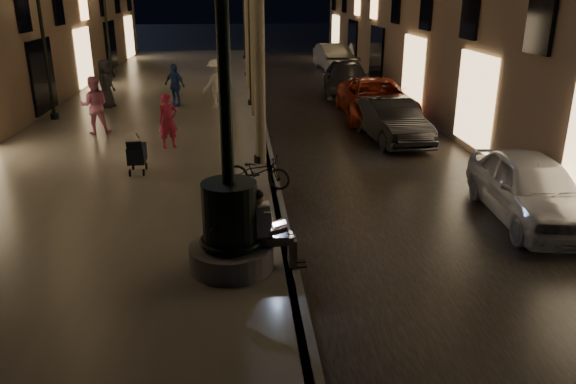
{
  "coord_description": "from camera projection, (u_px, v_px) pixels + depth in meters",
  "views": [
    {
      "loc": [
        -0.8,
        -6.46,
        4.6
      ],
      "look_at": [
        0.04,
        3.0,
        1.15
      ],
      "focal_mm": 35.0,
      "sensor_mm": 36.0,
      "label": 1
    }
  ],
  "objects": [
    {
      "name": "fountain_lamppost",
      "position": [
        230.0,
        211.0,
        9.06
      ],
      "size": [
        1.4,
        1.4,
        5.21
      ],
      "color": "#59595B",
      "rests_on": "promenade"
    },
    {
      "name": "car_rear",
      "position": [
        347.0,
        79.0,
        25.69
      ],
      "size": [
        2.51,
        5.13,
        1.44
      ],
      "primitive_type": "imported",
      "rotation": [
        0.0,
        0.0,
        -0.1
      ],
      "color": "#2E3034",
      "rests_on": "ground"
    },
    {
      "name": "lamp_curb_c",
      "position": [
        246.0,
        17.0,
        29.03
      ],
      "size": [
        0.36,
        0.36,
        4.81
      ],
      "color": "black",
      "rests_on": "promenade"
    },
    {
      "name": "lamp_curb_d",
      "position": [
        244.0,
        11.0,
        36.52
      ],
      "size": [
        0.36,
        0.36,
        4.81
      ],
      "color": "black",
      "rests_on": "promenade"
    },
    {
      "name": "stroller",
      "position": [
        137.0,
        154.0,
        14.04
      ],
      "size": [
        0.43,
        0.98,
        1.0
      ],
      "rotation": [
        0.0,
        0.0,
        0.03
      ],
      "color": "black",
      "rests_on": "promenade"
    },
    {
      "name": "seated_man_laptop",
      "position": [
        268.0,
        226.0,
        9.21
      ],
      "size": [
        1.0,
        0.34,
        1.37
      ],
      "color": "gray",
      "rests_on": "promenade"
    },
    {
      "name": "car_second",
      "position": [
        392.0,
        121.0,
        17.74
      ],
      "size": [
        1.79,
        4.15,
        1.33
      ],
      "primitive_type": "imported",
      "rotation": [
        0.0,
        0.0,
        0.1
      ],
      "color": "black",
      "rests_on": "ground"
    },
    {
      "name": "curb_strip",
      "position": [
        260.0,
        112.0,
        21.7
      ],
      "size": [
        0.25,
        45.0,
        0.2
      ],
      "primitive_type": "cube",
      "color": "#59595B",
      "rests_on": "ground"
    },
    {
      "name": "car_front",
      "position": [
        531.0,
        188.0,
        11.66
      ],
      "size": [
        1.94,
        4.2,
        1.39
      ],
      "primitive_type": "imported",
      "rotation": [
        0.0,
        0.0,
        -0.07
      ],
      "color": "#A8AAB0",
      "rests_on": "ground"
    },
    {
      "name": "car_fifth",
      "position": [
        334.0,
        57.0,
        33.51
      ],
      "size": [
        2.01,
        4.74,
        1.52
      ],
      "primitive_type": "imported",
      "rotation": [
        0.0,
        0.0,
        0.09
      ],
      "color": "#AEAEA8",
      "rests_on": "ground"
    },
    {
      "name": "promenade",
      "position": [
        155.0,
        114.0,
        21.37
      ],
      "size": [
        8.0,
        45.0,
        0.2
      ],
      "primitive_type": "cube",
      "color": "#68645C",
      "rests_on": "ground"
    },
    {
      "name": "pedestrian_pink",
      "position": [
        94.0,
        105.0,
        17.79
      ],
      "size": [
        0.99,
        0.83,
        1.83
      ],
      "primitive_type": "imported",
      "rotation": [
        0.0,
        0.0,
        3.31
      ],
      "color": "#C4678C",
      "rests_on": "promenade"
    },
    {
      "name": "bicycle",
      "position": [
        258.0,
        171.0,
        13.03
      ],
      "size": [
        1.62,
        1.01,
        0.8
      ],
      "primitive_type": "imported",
      "rotation": [
        0.0,
        0.0,
        1.24
      ],
      "color": "black",
      "rests_on": "promenade"
    },
    {
      "name": "lamp_curb_a",
      "position": [
        257.0,
        46.0,
        14.05
      ],
      "size": [
        0.36,
        0.36,
        4.81
      ],
      "color": "black",
      "rests_on": "promenade"
    },
    {
      "name": "ground",
      "position": [
        260.0,
        115.0,
        21.73
      ],
      "size": [
        120.0,
        120.0,
        0.0
      ],
      "primitive_type": "plane",
      "color": "black",
      "rests_on": "ground"
    },
    {
      "name": "lamp_left_b",
      "position": [
        42.0,
        31.0,
        19.08
      ],
      "size": [
        0.36,
        0.36,
        4.81
      ],
      "color": "black",
      "rests_on": "promenade"
    },
    {
      "name": "cobble_lane",
      "position": [
        336.0,
        113.0,
        21.98
      ],
      "size": [
        6.0,
        45.0,
        0.02
      ],
      "primitive_type": "cube",
      "color": "black",
      "rests_on": "ground"
    },
    {
      "name": "pedestrian_white",
      "position": [
        216.0,
        83.0,
        21.85
      ],
      "size": [
        1.36,
        1.27,
        1.84
      ],
      "primitive_type": "imported",
      "rotation": [
        0.0,
        0.0,
        3.8
      ],
      "color": "silver",
      "rests_on": "promenade"
    },
    {
      "name": "car_third",
      "position": [
        376.0,
        100.0,
        20.76
      ],
      "size": [
        2.68,
        5.4,
        1.47
      ],
      "primitive_type": "imported",
      "rotation": [
        0.0,
        0.0,
        -0.05
      ],
      "color": "#9A2D13",
      "rests_on": "ground"
    },
    {
      "name": "lamp_curb_b",
      "position": [
        250.0,
        26.0,
        21.54
      ],
      "size": [
        0.36,
        0.36,
        4.81
      ],
      "color": "black",
      "rests_on": "promenade"
    },
    {
      "name": "pedestrian_red",
      "position": [
        168.0,
        121.0,
        16.25
      ],
      "size": [
        0.67,
        0.56,
        1.58
      ],
      "primitive_type": "imported",
      "rotation": [
        0.0,
        0.0,
        0.37
      ],
      "color": "#AB223F",
      "rests_on": "promenade"
    },
    {
      "name": "pedestrian_dark",
      "position": [
        106.0,
        84.0,
        21.83
      ],
      "size": [
        0.8,
        1.02,
        1.84
      ],
      "primitive_type": "imported",
      "rotation": [
        0.0,
        0.0,
        1.3
      ],
      "color": "#2E2E33",
      "rests_on": "promenade"
    },
    {
      "name": "pedestrian_blue",
      "position": [
        175.0,
        85.0,
        22.04
      ],
      "size": [
        1.02,
        0.9,
        1.66
      ],
      "primitive_type": "imported",
      "rotation": [
        0.0,
        0.0,
        5.65
      ],
      "color": "#284494",
      "rests_on": "promenade"
    },
    {
      "name": "lamp_left_c",
      "position": [
        106.0,
        17.0,
        28.45
      ],
      "size": [
        0.36,
        0.36,
        4.81
      ],
      "color": "black",
      "rests_on": "promenade"
    }
  ]
}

